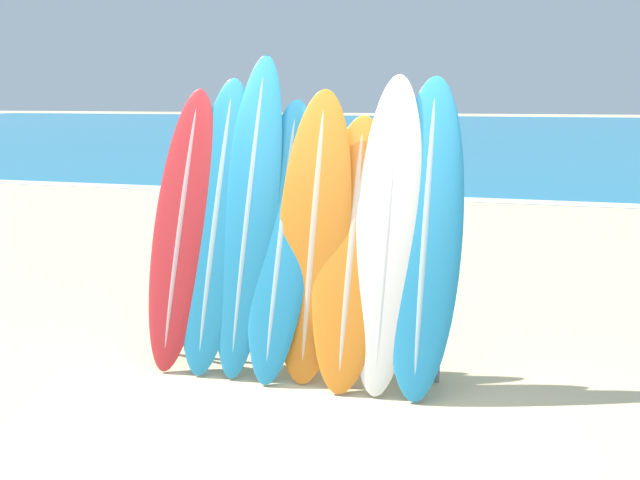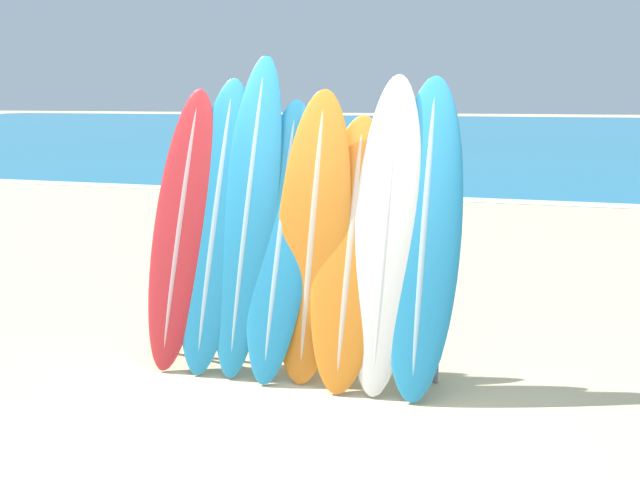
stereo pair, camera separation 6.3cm
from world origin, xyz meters
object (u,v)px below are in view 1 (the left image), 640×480
surfboard_rack (296,312)px  surfboard_slot_4 (314,233)px  surfboard_slot_1 (217,221)px  surfboard_slot_2 (249,211)px  person_mid_beach (288,172)px  surfboard_slot_0 (182,225)px  surfboard_slot_5 (352,249)px  surfboard_slot_3 (282,236)px  surfboard_slot_6 (388,229)px  surfboard_slot_7 (425,231)px  person_near_water (246,170)px

surfboard_rack → surfboard_slot_4: bearing=26.7°
surfboard_slot_1 → surfboard_slot_2: bearing=6.1°
person_mid_beach → surfboard_slot_0: bearing=-176.9°
surfboard_slot_2 → surfboard_slot_5: surfboard_slot_2 is taller
surfboard_slot_0 → surfboard_slot_1: size_ratio=0.96×
surfboard_slot_5 → person_mid_beach: surfboard_slot_5 is taller
surfboard_slot_1 → surfboard_slot_4: size_ratio=1.04×
surfboard_rack → surfboard_slot_3: size_ratio=1.07×
surfboard_slot_0 → surfboard_slot_5: surfboard_slot_0 is taller
surfboard_slot_2 → surfboard_slot_6: 1.14m
surfboard_slot_6 → surfboard_slot_0: bearing=-179.1°
surfboard_slot_5 → surfboard_slot_6: (0.27, 0.05, 0.16)m
surfboard_slot_0 → surfboard_slot_4: (1.13, -0.00, -0.01)m
surfboard_slot_5 → surfboard_slot_6: 0.32m
surfboard_slot_4 → surfboard_slot_6: size_ratio=0.95×
surfboard_rack → surfboard_slot_3: surfboard_slot_3 is taller
surfboard_slot_4 → person_mid_beach: (-1.72, 4.93, -0.14)m
surfboard_slot_2 → surfboard_slot_7: 1.43m
surfboard_slot_1 → person_near_water: bearing=108.5°
surfboard_rack → person_mid_beach: 5.26m
surfboard_slot_0 → surfboard_slot_2: (0.57, 0.06, 0.14)m
surfboard_slot_4 → surfboard_rack: bearing=-153.3°
surfboard_slot_5 → person_near_water: size_ratio=1.20×
person_near_water → person_mid_beach: size_ratio=0.94×
surfboard_slot_3 → surfboard_slot_7: size_ratio=0.92×
surfboard_slot_2 → surfboard_slot_1: bearing=-173.9°
surfboard_rack → surfboard_slot_7: 1.22m
surfboard_rack → surfboard_slot_1: bearing=172.1°
surfboard_slot_0 → person_mid_beach: bearing=96.8°
surfboard_rack → surfboard_slot_4: size_ratio=1.04×
surfboard_rack → person_near_water: size_ratio=1.37×
person_near_water → surfboard_slot_2: bearing=75.4°
surfboard_rack → surfboard_slot_5: bearing=5.8°
surfboard_slot_3 → surfboard_slot_4: 0.27m
surfboard_rack → surfboard_slot_4: surfboard_slot_4 is taller
surfboard_slot_0 → surfboard_slot_6: size_ratio=0.95×
surfboard_slot_1 → surfboard_slot_5: 1.16m
surfboard_slot_6 → person_near_water: bearing=120.6°
surfboard_slot_2 → person_near_water: 5.85m
surfboard_slot_5 → surfboard_slot_6: size_ratio=0.86×
person_near_water → surfboard_slot_1: bearing=72.7°
surfboard_slot_5 → surfboard_rack: bearing=-174.2°
surfboard_slot_3 → surfboard_rack: bearing=-28.2°
surfboard_slot_0 → surfboard_slot_2: 0.59m
surfboard_slot_2 → surfboard_slot_7: (1.42, -0.02, -0.09)m
surfboard_slot_2 → person_mid_beach: bearing=103.4°
surfboard_slot_3 → surfboard_slot_1: bearing=177.3°
surfboard_slot_6 → person_mid_beach: size_ratio=1.31×
surfboard_slot_2 → person_mid_beach: surfboard_slot_2 is taller
surfboard_slot_0 → surfboard_slot_5: (1.44, -0.03, -0.11)m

